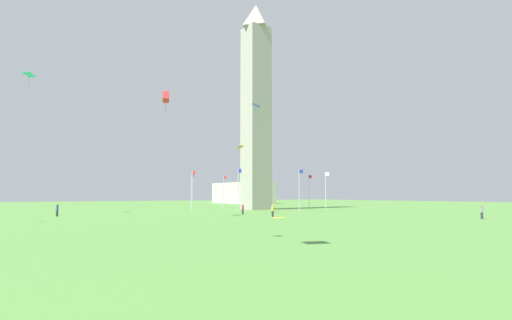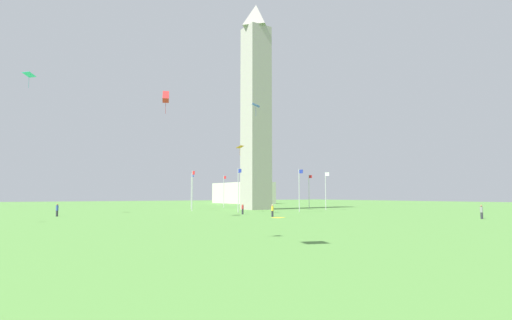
% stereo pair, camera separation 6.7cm
% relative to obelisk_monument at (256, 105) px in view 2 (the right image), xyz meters
% --- Properties ---
extents(ground_plane, '(260.00, 260.00, 0.00)m').
position_rel_obelisk_monument_xyz_m(ground_plane, '(0.00, 0.00, -21.51)').
color(ground_plane, '#548C3D').
extents(obelisk_monument, '(4.73, 4.73, 43.01)m').
position_rel_obelisk_monument_xyz_m(obelisk_monument, '(0.00, 0.00, 0.00)').
color(obelisk_monument, '#A8A399').
rests_on(obelisk_monument, ground).
extents(flagpole_n, '(1.12, 0.14, 7.43)m').
position_rel_obelisk_monument_xyz_m(flagpole_n, '(14.00, 0.00, -17.41)').
color(flagpole_n, silver).
rests_on(flagpole_n, ground).
extents(flagpole_ne, '(1.12, 0.14, 7.43)m').
position_rel_obelisk_monument_xyz_m(flagpole_ne, '(9.92, 9.86, -17.41)').
color(flagpole_ne, silver).
rests_on(flagpole_ne, ground).
extents(flagpole_e, '(1.12, 0.14, 7.43)m').
position_rel_obelisk_monument_xyz_m(flagpole_e, '(0.06, 13.94, -17.41)').
color(flagpole_e, silver).
rests_on(flagpole_e, ground).
extents(flagpole_se, '(1.12, 0.14, 7.43)m').
position_rel_obelisk_monument_xyz_m(flagpole_se, '(-9.79, 9.86, -17.41)').
color(flagpole_se, silver).
rests_on(flagpole_se, ground).
extents(flagpole_s, '(1.12, 0.14, 7.43)m').
position_rel_obelisk_monument_xyz_m(flagpole_s, '(-13.87, 0.00, -17.41)').
color(flagpole_s, silver).
rests_on(flagpole_s, ground).
extents(flagpole_sw, '(1.12, 0.14, 7.43)m').
position_rel_obelisk_monument_xyz_m(flagpole_sw, '(-9.79, -9.86, -17.41)').
color(flagpole_sw, silver).
rests_on(flagpole_sw, ground).
extents(flagpole_w, '(1.12, 0.14, 7.43)m').
position_rel_obelisk_monument_xyz_m(flagpole_w, '(0.06, -13.94, -17.41)').
color(flagpole_w, silver).
rests_on(flagpole_w, ground).
extents(flagpole_nw, '(1.12, 0.14, 7.43)m').
position_rel_obelisk_monument_xyz_m(flagpole_nw, '(9.92, -9.86, -17.41)').
color(flagpole_nw, silver).
rests_on(flagpole_nw, ground).
extents(person_yellow_shirt, '(0.32, 0.32, 1.67)m').
position_rel_obelisk_monument_xyz_m(person_yellow_shirt, '(24.01, -12.69, -20.68)').
color(person_yellow_shirt, '#2D2D38').
rests_on(person_yellow_shirt, ground).
extents(person_gray_shirt, '(0.32, 0.32, 1.72)m').
position_rel_obelisk_monument_xyz_m(person_gray_shirt, '(41.67, 6.26, -20.65)').
color(person_gray_shirt, '#2D2D38').
rests_on(person_gray_shirt, ground).
extents(person_red_shirt, '(0.32, 0.32, 1.62)m').
position_rel_obelisk_monument_xyz_m(person_red_shirt, '(15.83, -12.50, -20.71)').
color(person_red_shirt, '#2D2D38').
rests_on(person_red_shirt, ground).
extents(person_blue_shirt, '(0.32, 0.32, 1.74)m').
position_rel_obelisk_monument_xyz_m(person_blue_shirt, '(7.31, -36.98, -20.64)').
color(person_blue_shirt, '#2D2D38').
rests_on(person_blue_shirt, ground).
extents(kite_cyan_diamond, '(1.98, 1.97, 2.22)m').
position_rel_obelisk_monument_xyz_m(kite_cyan_diamond, '(1.00, -40.87, -0.70)').
color(kite_cyan_diamond, '#33C6D1').
extents(kite_orange_diamond, '(1.29, 1.31, 1.61)m').
position_rel_obelisk_monument_xyz_m(kite_orange_diamond, '(14.08, -11.99, -11.04)').
color(kite_orange_diamond, orange).
extents(kite_red_box, '(1.65, 1.27, 3.03)m').
position_rel_obelisk_monument_xyz_m(kite_red_box, '(19.02, -26.06, -5.86)').
color(kite_red_box, red).
extents(kite_blue_diamond, '(1.99, 1.95, 2.40)m').
position_rel_obelisk_monument_xyz_m(kite_blue_diamond, '(6.56, -4.21, -1.92)').
color(kite_blue_diamond, blue).
extents(distant_building, '(25.57, 10.59, 7.16)m').
position_rel_obelisk_monument_xyz_m(distant_building, '(-51.61, 27.22, -17.93)').
color(distant_building, beige).
rests_on(distant_building, ground).
extents(picnic_blanket_near_first_person, '(2.11, 2.26, 0.01)m').
position_rel_obelisk_monument_xyz_m(picnic_blanket_near_first_person, '(25.82, -13.02, -21.50)').
color(picnic_blanket_near_first_person, yellow).
rests_on(picnic_blanket_near_first_person, ground).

